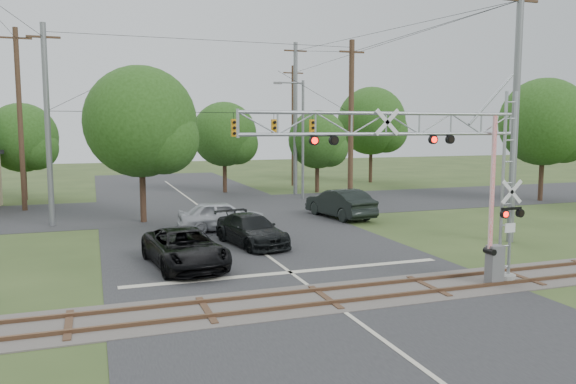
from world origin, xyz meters
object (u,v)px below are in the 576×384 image
object	(u,v)px
pickup_black	(185,248)
sedan_silver	(222,216)
traffic_signal_span	(227,126)
crossing_gantry	(436,167)
streetlight	(301,133)
car_dark	(251,230)

from	to	relation	value
pickup_black	sedan_silver	bearing A→B (deg)	59.97
traffic_signal_span	sedan_silver	world-z (taller)	traffic_signal_span
crossing_gantry	pickup_black	bearing A→B (deg)	141.00
pickup_black	streetlight	size ratio (longest dim) A/B	0.60
crossing_gantry	traffic_signal_span	bearing A→B (deg)	99.38
traffic_signal_span	car_dark	xyz separation A→B (m)	(-0.93, -8.91, -5.00)
crossing_gantry	streetlight	size ratio (longest dim) A/B	1.13
traffic_signal_span	streetlight	size ratio (longest dim) A/B	2.07
pickup_black	traffic_signal_span	bearing A→B (deg)	62.39
pickup_black	car_dark	bearing A→B (deg)	34.37
crossing_gantry	streetlight	xyz separation A→B (m)	(4.44, 25.09, 0.89)
car_dark	streetlight	bearing A→B (deg)	50.27
car_dark	sedan_silver	xyz separation A→B (m)	(-0.49, 4.23, 0.09)
crossing_gantry	pickup_black	xyz separation A→B (m)	(-7.68, 6.22, -3.54)
car_dark	streetlight	xyz separation A→B (m)	(8.40, 15.64, 4.47)
car_dark	sedan_silver	distance (m)	4.26
crossing_gantry	sedan_silver	distance (m)	14.81
traffic_signal_span	sedan_silver	distance (m)	6.92
pickup_black	car_dark	distance (m)	4.93
sedan_silver	car_dark	bearing A→B (deg)	-170.81
sedan_silver	traffic_signal_span	bearing A→B (deg)	-14.32
traffic_signal_span	pickup_black	xyz separation A→B (m)	(-4.65, -12.14, -4.96)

